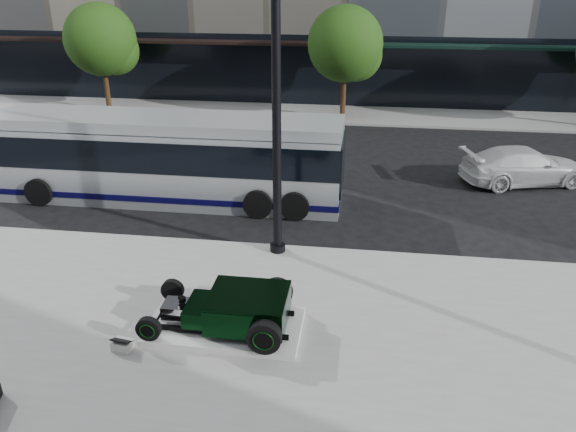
# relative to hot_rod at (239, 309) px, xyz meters

# --- Properties ---
(ground) EXTENTS (120.00, 120.00, 0.00)m
(ground) POSITION_rel_hot_rod_xyz_m (0.30, 6.27, -0.70)
(ground) COLOR black
(ground) RESTS_ON ground
(sidewalk_far) EXTENTS (70.00, 4.00, 0.12)m
(sidewalk_far) POSITION_rel_hot_rod_xyz_m (0.30, 20.27, -0.64)
(sidewalk_far) COLOR gray
(sidewalk_far) RESTS_ON ground
(street_trees) EXTENTS (29.80, 3.80, 5.70)m
(street_trees) POSITION_rel_hot_rod_xyz_m (1.44, 19.35, 3.07)
(street_trees) COLOR black
(street_trees) RESTS_ON sidewalk_far
(display_plinth) EXTENTS (3.40, 1.80, 0.15)m
(display_plinth) POSITION_rel_hot_rod_xyz_m (-0.33, -0.00, -0.50)
(display_plinth) COLOR silver
(display_plinth) RESTS_ON sidewalk_near
(hot_rod) EXTENTS (3.22, 2.00, 0.81)m
(hot_rod) POSITION_rel_hot_rod_xyz_m (0.00, 0.00, 0.00)
(hot_rod) COLOR black
(hot_rod) RESTS_ON display_plinth
(info_plaque) EXTENTS (0.44, 0.36, 0.31)m
(info_plaque) POSITION_rel_hot_rod_xyz_m (-2.31, -1.01, -0.45)
(info_plaque) COLOR silver
(info_plaque) RESTS_ON sidewalk_near
(lamppost) EXTENTS (0.44, 0.44, 7.96)m
(lamppost) POSITION_rel_hot_rod_xyz_m (0.25, 3.90, 3.10)
(lamppost) COLOR black
(lamppost) RESTS_ON sidewalk_near
(transit_bus) EXTENTS (12.12, 2.88, 2.92)m
(transit_bus) POSITION_rel_hot_rod_xyz_m (-4.17, 7.62, 0.79)
(transit_bus) COLOR silver
(transit_bus) RESTS_ON ground
(white_sedan) EXTENTS (5.08, 3.14, 1.37)m
(white_sedan) POSITION_rel_hot_rod_xyz_m (8.53, 10.83, -0.01)
(white_sedan) COLOR white
(white_sedan) RESTS_ON ground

